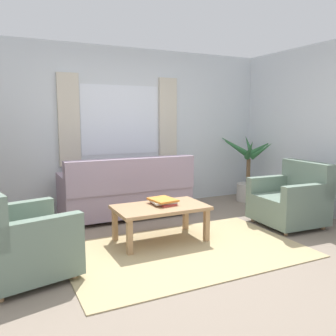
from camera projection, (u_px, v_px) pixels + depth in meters
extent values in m
plane|color=gray|center=(186.00, 251.00, 3.98)|extent=(6.24, 6.24, 0.00)
cube|color=silver|center=(120.00, 129.00, 5.81)|extent=(5.32, 0.12, 2.60)
cube|color=white|center=(121.00, 120.00, 5.73)|extent=(1.30, 0.01, 1.10)
cube|color=beige|center=(69.00, 120.00, 5.35)|extent=(0.32, 0.06, 1.40)
cube|color=beige|center=(168.00, 120.00, 6.07)|extent=(0.32, 0.06, 1.40)
cube|color=tan|center=(186.00, 251.00, 3.98)|extent=(2.63, 1.66, 0.01)
cube|color=#998499|center=(126.00, 200.00, 5.39)|extent=(1.90, 0.80, 0.38)
cube|color=#998499|center=(133.00, 175.00, 5.04)|extent=(1.90, 0.20, 0.48)
cube|color=#998499|center=(176.00, 176.00, 5.72)|extent=(0.16, 0.80, 0.24)
cube|color=#998499|center=(66.00, 184.00, 4.97)|extent=(0.16, 0.80, 0.24)
cylinder|color=#A87F56|center=(167.00, 204.00, 6.05)|extent=(0.06, 0.06, 0.06)
cylinder|color=#A87F56|center=(65.00, 216.00, 5.32)|extent=(0.06, 0.06, 0.06)
cylinder|color=#A87F56|center=(184.00, 212.00, 5.52)|extent=(0.06, 0.06, 0.06)
cylinder|color=#A87F56|center=(73.00, 227.00, 4.78)|extent=(0.06, 0.06, 0.06)
cube|color=slate|center=(26.00, 252.00, 3.33)|extent=(0.97, 1.00, 0.36)
cube|color=slate|center=(38.00, 232.00, 3.01)|extent=(0.81, 0.30, 0.22)
cube|color=slate|center=(13.00, 214.00, 3.57)|extent=(0.81, 0.30, 0.22)
cylinder|color=#A87F56|center=(75.00, 276.00, 3.30)|extent=(0.05, 0.05, 0.06)
cylinder|color=#A87F56|center=(48.00, 254.00, 3.82)|extent=(0.05, 0.05, 0.06)
cylinder|color=#A87F56|center=(1.00, 298.00, 2.90)|extent=(0.05, 0.05, 0.06)
cube|color=slate|center=(287.00, 208.00, 4.92)|extent=(0.84, 0.88, 0.36)
cube|color=slate|center=(307.00, 178.00, 4.99)|extent=(0.22, 0.85, 0.46)
cube|color=slate|center=(271.00, 183.00, 5.20)|extent=(0.80, 0.16, 0.22)
cube|color=slate|center=(308.00, 193.00, 4.55)|extent=(0.80, 0.16, 0.22)
cylinder|color=#A87F56|center=(253.00, 219.00, 5.13)|extent=(0.05, 0.05, 0.06)
cylinder|color=#A87F56|center=(286.00, 233.00, 4.51)|extent=(0.05, 0.05, 0.06)
cylinder|color=#A87F56|center=(288.00, 214.00, 5.38)|extent=(0.05, 0.05, 0.06)
cylinder|color=#A87F56|center=(323.00, 227.00, 4.76)|extent=(0.05, 0.05, 0.06)
cube|color=#A87F56|center=(160.00, 207.00, 4.25)|extent=(1.10, 0.64, 0.04)
cube|color=#A87F56|center=(130.00, 238.00, 3.84)|extent=(0.06, 0.06, 0.40)
cube|color=#A87F56|center=(206.00, 226.00, 4.27)|extent=(0.06, 0.06, 0.40)
cube|color=#A87F56|center=(115.00, 225.00, 4.30)|extent=(0.06, 0.06, 0.40)
cube|color=#A87F56|center=(186.00, 215.00, 4.73)|extent=(0.06, 0.06, 0.40)
cube|color=#B23833|center=(163.00, 203.00, 4.34)|extent=(0.23, 0.35, 0.02)
cube|color=beige|center=(163.00, 201.00, 4.33)|extent=(0.29, 0.29, 0.02)
cube|color=orange|center=(163.00, 200.00, 4.33)|extent=(0.31, 0.37, 0.02)
cylinder|color=#B7B2A8|center=(248.00, 192.00, 6.38)|extent=(0.39, 0.39, 0.31)
cylinder|color=brown|center=(248.00, 171.00, 6.32)|extent=(0.07, 0.07, 0.45)
cone|color=#2D6638|center=(261.00, 148.00, 6.38)|extent=(0.54, 0.11, 0.30)
cone|color=#2D6638|center=(249.00, 145.00, 6.57)|extent=(0.37, 0.56, 0.42)
cone|color=#2D6638|center=(232.00, 144.00, 6.47)|extent=(0.27, 0.65, 0.39)
cone|color=#2D6638|center=(236.00, 148.00, 6.13)|extent=(0.57, 0.12, 0.36)
cone|color=#2D6638|center=(250.00, 150.00, 6.00)|extent=(0.33, 0.46, 0.42)
cone|color=#2D6638|center=(262.00, 150.00, 6.16)|extent=(0.29, 0.40, 0.38)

